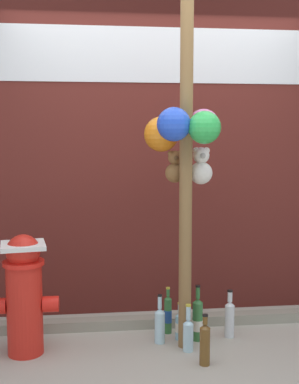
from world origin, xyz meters
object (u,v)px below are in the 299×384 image
bottle_0 (198,319)px  bottle_2 (205,343)px  bottle_3 (160,324)px  fire_hydrant (24,292)px  bottle_4 (179,326)px  bottle_6 (188,333)px  bottle_1 (230,318)px  bottle_5 (168,314)px  memorial_post (185,111)px

bottle_0 → bottle_2: size_ratio=1.21×
bottle_0 → bottle_3: bottle_0 is taller
fire_hydrant → bottle_4: (1.11, 0.11, -0.33)m
bottle_6 → bottle_0: bearing=59.7°
fire_hydrant → bottle_6: bearing=-4.9°
bottle_0 → bottle_1: bottle_0 is taller
bottle_0 → bottle_5: size_ratio=1.16×
bottle_3 → bottle_5: (0.09, 0.18, 0.01)m
bottle_4 → bottle_6: (0.03, -0.21, 0.02)m
memorial_post → bottle_6: memorial_post is taller
memorial_post → bottle_3: memorial_post is taller
bottle_1 → bottle_4: bottle_1 is taller
bottle_1 → bottle_6: bearing=-149.5°
fire_hydrant → bottle_5: bearing=13.2°
bottle_1 → bottle_5: size_ratio=1.01×
bottle_4 → bottle_5: bottle_5 is taller
fire_hydrant → bottle_3: bearing=4.1°
bottle_3 → bottle_4: size_ratio=1.28×
bottle_4 → bottle_3: bearing=-164.2°
bottle_0 → bottle_2: bottle_0 is taller
fire_hydrant → bottle_0: size_ratio=2.02×
bottle_5 → bottle_6: bottle_5 is taller
bottle_2 → bottle_3: bottle_3 is taller
memorial_post → bottle_3: bearing=152.7°
bottle_0 → bottle_6: (-0.11, -0.18, -0.03)m
fire_hydrant → bottle_2: bearing=-15.0°
memorial_post → bottle_2: size_ratio=8.78×
bottle_4 → bottle_6: 0.21m
memorial_post → bottle_0: 1.53m
bottle_3 → bottle_4: bottle_3 is taller
bottle_1 → bottle_3: bearing=-175.2°
bottle_2 → bottle_0: bearing=84.7°
bottle_4 → bottle_6: bearing=-82.7°
bottle_1 → bottle_4: size_ratio=1.28×
bottle_6 → fire_hydrant: bearing=175.1°
bottle_1 → bottle_0: bearing=-173.1°
bottle_4 → fire_hydrant: bearing=-174.3°
fire_hydrant → bottle_0: fire_hydrant is taller
memorial_post → bottle_6: size_ratio=8.97×
bottle_4 → bottle_2: bearing=-77.7°
memorial_post → bottle_3: 1.55m
bottle_2 → bottle_5: bottle_5 is taller
bottle_2 → bottle_4: bearing=102.3°
memorial_post → bottle_3: size_ratio=8.36×
fire_hydrant → bottle_0: (1.24, 0.08, -0.28)m
bottle_0 → bottle_1: size_ratio=1.15×
bottle_0 → bottle_6: bearing=-120.3°
memorial_post → bottle_1: 1.58m
fire_hydrant → bottle_6: (1.13, -0.10, -0.31)m
fire_hydrant → bottle_3: size_ratio=2.32×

